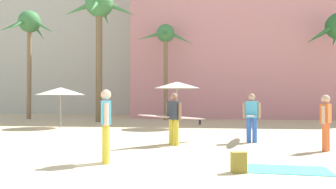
# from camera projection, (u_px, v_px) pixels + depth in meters

# --- Properties ---
(ground) EXTENTS (120.00, 120.00, 0.00)m
(ground) POSITION_uv_depth(u_px,v_px,m) (116.00, 184.00, 6.01)
(ground) COLOR beige
(hotel_pink) EXTENTS (22.33, 11.51, 15.33)m
(hotel_pink) POSITION_uv_depth(u_px,v_px,m) (265.00, 32.00, 31.19)
(hotel_pink) COLOR pink
(hotel_pink) RESTS_ON ground
(palm_tree_far_left) EXTENTS (4.56, 4.43, 8.31)m
(palm_tree_far_left) POSITION_uv_depth(u_px,v_px,m) (29.00, 29.00, 26.12)
(palm_tree_far_left) COLOR #896B4C
(palm_tree_far_left) RESTS_ON ground
(palm_tree_left) EXTENTS (4.97, 4.82, 8.82)m
(palm_tree_left) POSITION_uv_depth(u_px,v_px,m) (99.00, 14.00, 22.72)
(palm_tree_left) COLOR brown
(palm_tree_left) RESTS_ON ground
(palm_tree_center) EXTENTS (4.22, 4.27, 7.00)m
(palm_tree_center) POSITION_uv_depth(u_px,v_px,m) (166.00, 41.00, 24.92)
(palm_tree_center) COLOR #896B4C
(palm_tree_center) RESTS_ON ground
(cafe_umbrella_2) EXTENTS (2.60, 2.60, 2.14)m
(cafe_umbrella_2) POSITION_uv_depth(u_px,v_px,m) (61.00, 91.00, 18.08)
(cafe_umbrella_2) COLOR gray
(cafe_umbrella_2) RESTS_ON ground
(cafe_umbrella_3) EXTENTS (2.43, 2.43, 2.43)m
(cafe_umbrella_3) POSITION_uv_depth(u_px,v_px,m) (177.00, 85.00, 17.83)
(cafe_umbrella_3) COLOR gray
(cafe_umbrella_3) RESTS_ON ground
(beach_towel) EXTENTS (2.00, 1.13, 0.01)m
(beach_towel) POSITION_uv_depth(u_px,v_px,m) (282.00, 169.00, 7.23)
(beach_towel) COLOR #4CC6D6
(beach_towel) RESTS_ON ground
(backpack) EXTENTS (0.33, 0.29, 0.42)m
(backpack) POSITION_uv_depth(u_px,v_px,m) (239.00, 163.00, 6.95)
(backpack) COLOR olive
(backpack) RESTS_ON ground
(person_mid_right) EXTENTS (0.70, 2.90, 1.69)m
(person_mid_right) POSITION_uv_depth(u_px,v_px,m) (251.00, 116.00, 11.92)
(person_mid_right) COLOR blue
(person_mid_right) RESTS_ON ground
(person_far_left) EXTENTS (2.29, 2.56, 1.70)m
(person_far_left) POSITION_uv_depth(u_px,v_px,m) (174.00, 117.00, 11.25)
(person_far_left) COLOR gold
(person_far_left) RESTS_ON ground
(person_mid_center) EXTENTS (0.34, 0.60, 1.73)m
(person_mid_center) POSITION_uv_depth(u_px,v_px,m) (106.00, 123.00, 8.01)
(person_mid_center) COLOR gold
(person_mid_center) RESTS_ON ground
(person_near_left) EXTENTS (0.39, 0.57, 1.63)m
(person_near_left) POSITION_uv_depth(u_px,v_px,m) (326.00, 120.00, 9.83)
(person_near_left) COLOR orange
(person_near_left) RESTS_ON ground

